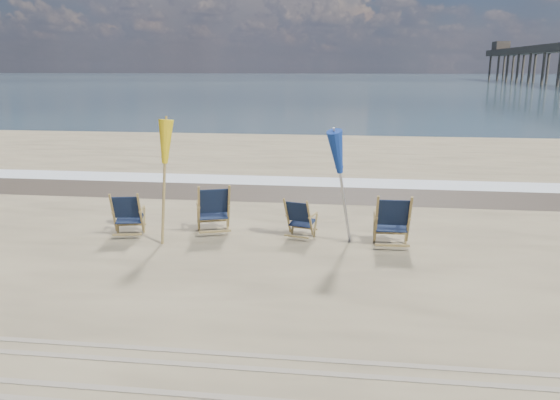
% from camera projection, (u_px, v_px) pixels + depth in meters
% --- Properties ---
extents(ocean, '(400.00, 400.00, 0.00)m').
position_uv_depth(ocean, '(345.00, 80.00, 132.15)').
color(ocean, '#344A57').
rests_on(ocean, ground).
extents(surf_foam, '(200.00, 1.40, 0.01)m').
position_uv_depth(surf_foam, '(305.00, 181.00, 16.87)').
color(surf_foam, silver).
rests_on(surf_foam, ground).
extents(wet_sand_strip, '(200.00, 2.60, 0.00)m').
position_uv_depth(wet_sand_strip, '(300.00, 192.00, 15.42)').
color(wet_sand_strip, '#42362A').
rests_on(wet_sand_strip, ground).
extents(tire_tracks, '(80.00, 1.30, 0.01)m').
position_uv_depth(tire_tracks, '(224.00, 381.00, 6.17)').
color(tire_tracks, gray).
rests_on(tire_tracks, ground).
extents(beach_chair_0, '(0.76, 0.82, 0.99)m').
position_uv_depth(beach_chair_0, '(141.00, 214.00, 11.27)').
color(beach_chair_0, '#111B33').
rests_on(beach_chair_0, ground).
extents(beach_chair_1, '(0.93, 0.99, 1.12)m').
position_uv_depth(beach_chair_1, '(229.00, 209.00, 11.47)').
color(beach_chair_1, '#111B33').
rests_on(beach_chair_1, ground).
extents(beach_chair_2, '(0.72, 0.77, 0.89)m').
position_uv_depth(beach_chair_2, '(310.00, 220.00, 11.05)').
color(beach_chair_2, '#111B33').
rests_on(beach_chair_2, ground).
extents(beach_chair_3, '(0.73, 0.81, 1.11)m').
position_uv_depth(beach_chair_3, '(409.00, 222.00, 10.50)').
color(beach_chair_3, '#111B33').
rests_on(beach_chair_3, ground).
extents(umbrella_yellow, '(0.30, 0.30, 2.46)m').
position_uv_depth(umbrella_yellow, '(162.00, 149.00, 10.58)').
color(umbrella_yellow, olive).
rests_on(umbrella_yellow, ground).
extents(umbrella_blue, '(0.30, 0.30, 2.40)m').
position_uv_depth(umbrella_blue, '(344.00, 153.00, 10.43)').
color(umbrella_blue, '#A5A5AD').
rests_on(umbrella_blue, ground).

